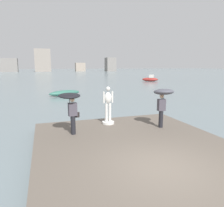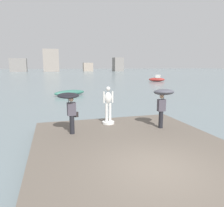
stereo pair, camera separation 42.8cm
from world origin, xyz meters
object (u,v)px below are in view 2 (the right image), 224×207
boat_mid (70,93)px  boat_near (157,79)px  onlooker_left (70,102)px  onlooker_right (163,97)px  statue_white_figure (108,108)px

boat_mid → boat_near: bearing=40.4°
onlooker_left → onlooker_right: (4.61, -0.28, 0.11)m
onlooker_left → boat_near: onlooker_left is taller
boat_near → boat_mid: size_ratio=0.93×
onlooker_left → boat_near: 40.55m
statue_white_figure → boat_mid: statue_white_figure is taller
onlooker_right → boat_near: bearing=62.5°
onlooker_left → statue_white_figure: bearing=29.3°
onlooker_left → onlooker_right: 4.62m
boat_near → onlooker_left: bearing=-123.4°
onlooker_left → onlooker_right: size_ratio=0.96×
statue_white_figure → onlooker_left: statue_white_figure is taller
statue_white_figure → boat_near: statue_white_figure is taller
onlooker_right → onlooker_left: bearing=176.6°
boat_near → boat_mid: bearing=-139.6°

